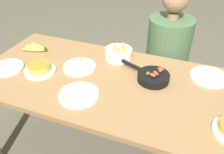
{
  "coord_description": "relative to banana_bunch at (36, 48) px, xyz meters",
  "views": [
    {
      "loc": [
        0.44,
        -1.15,
        1.68
      ],
      "look_at": [
        0.0,
        0.0,
        0.81
      ],
      "focal_mm": 38.0,
      "sensor_mm": 36.0,
      "label": 1
    }
  ],
  "objects": [
    {
      "name": "dining_table",
      "position": [
        0.7,
        -0.17,
        -0.12
      ],
      "size": [
        1.83,
        0.84,
        0.78
      ],
      "color": "olive",
      "rests_on": "ground_plane"
    },
    {
      "name": "banana_bunch",
      "position": [
        0.0,
        0.0,
        0.0
      ],
      "size": [
        0.2,
        0.14,
        0.04
      ],
      "color": "gold",
      "rests_on": "dining_table"
    },
    {
      "name": "skillet",
      "position": [
        0.94,
        -0.07,
        0.01
      ],
      "size": [
        0.35,
        0.22,
        0.08
      ],
      "rotation": [
        0.0,
        0.0,
        2.73
      ],
      "color": "black",
      "rests_on": "dining_table"
    },
    {
      "name": "frittata_plate_side",
      "position": [
        0.21,
        -0.25,
        0.01
      ],
      "size": [
        0.21,
        0.21,
        0.06
      ],
      "color": "white",
      "rests_on": "dining_table"
    },
    {
      "name": "empty_plate_near_front",
      "position": [
        0.44,
        -0.11,
        -0.01
      ],
      "size": [
        0.23,
        0.23,
        0.02
      ],
      "color": "white",
      "rests_on": "dining_table"
    },
    {
      "name": "empty_plate_far_left",
      "position": [
        0.58,
        -0.38,
        -0.01
      ],
      "size": [
        0.24,
        0.24,
        0.02
      ],
      "color": "white",
      "rests_on": "dining_table"
    },
    {
      "name": "empty_plate_far_right",
      "position": [
        1.28,
        0.09,
        -0.01
      ],
      "size": [
        0.24,
        0.24,
        0.02
      ],
      "color": "white",
      "rests_on": "dining_table"
    },
    {
      "name": "empty_plate_mid_edge",
      "position": [
        -0.03,
        -0.3,
        -0.01
      ],
      "size": [
        0.22,
        0.22,
        0.02
      ],
      "color": "white",
      "rests_on": "dining_table"
    },
    {
      "name": "fruit_bowl_mango",
      "position": [
        0.64,
        0.12,
        0.02
      ],
      "size": [
        0.2,
        0.2,
        0.13
      ],
      "color": "white",
      "rests_on": "dining_table"
    },
    {
      "name": "person_figure",
      "position": [
        0.96,
        0.47,
        -0.28
      ],
      "size": [
        0.39,
        0.39,
        1.24
      ],
      "color": "black",
      "rests_on": "ground_plane"
    }
  ]
}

